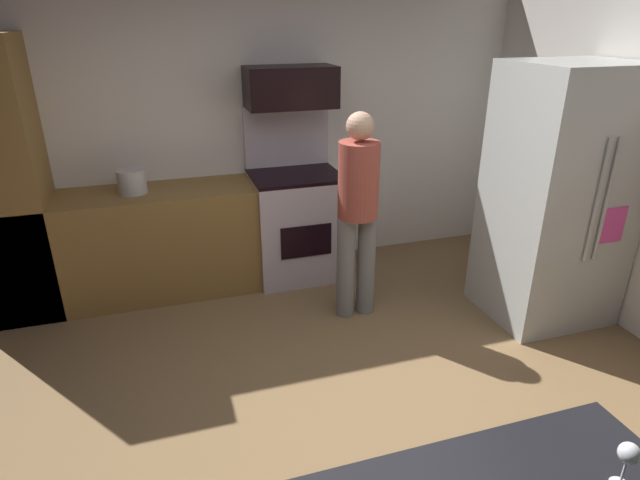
# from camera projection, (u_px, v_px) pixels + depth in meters

# --- Properties ---
(ground_plane) EXTENTS (5.20, 4.80, 0.02)m
(ground_plane) POSITION_uv_depth(u_px,v_px,m) (328.00, 426.00, 3.06)
(ground_plane) COLOR brown
(wall_back) EXTENTS (5.20, 0.12, 2.60)m
(wall_back) POSITION_uv_depth(u_px,v_px,m) (246.00, 127.00, 4.59)
(wall_back) COLOR silver
(wall_back) RESTS_ON ground
(lower_cabinet_run) EXTENTS (2.40, 0.60, 0.90)m
(lower_cabinet_run) POSITION_uv_depth(u_px,v_px,m) (152.00, 243.00, 4.36)
(lower_cabinet_run) COLOR olive
(lower_cabinet_run) RESTS_ON ground
(cabinet_column) EXTENTS (0.60, 0.60, 2.10)m
(cabinet_column) POSITION_uv_depth(u_px,v_px,m) (1.00, 185.00, 3.85)
(cabinet_column) COLOR olive
(cabinet_column) RESTS_ON ground
(oven_range) EXTENTS (0.76, 0.65, 1.49)m
(oven_range) POSITION_uv_depth(u_px,v_px,m) (296.00, 220.00, 4.67)
(oven_range) COLOR #BEB4BE
(oven_range) RESTS_ON ground
(microwave) EXTENTS (0.74, 0.38, 0.33)m
(microwave) POSITION_uv_depth(u_px,v_px,m) (291.00, 87.00, 4.29)
(microwave) COLOR black
(microwave) RESTS_ON oven_range
(refrigerator) EXTENTS (0.88, 0.79, 1.92)m
(refrigerator) POSITION_uv_depth(u_px,v_px,m) (558.00, 197.00, 3.87)
(refrigerator) COLOR #B6BBB7
(refrigerator) RESTS_ON ground
(person_cook) EXTENTS (0.31, 0.30, 1.59)m
(person_cook) POSITION_uv_depth(u_px,v_px,m) (358.00, 208.00, 3.86)
(person_cook) COLOR slate
(person_cook) RESTS_ON ground
(wine_glass_near) EXTENTS (0.06, 0.06, 0.16)m
(wine_glass_near) POSITION_uv_depth(u_px,v_px,m) (628.00, 456.00, 1.53)
(wine_glass_near) COLOR silver
(wine_glass_near) RESTS_ON counter_island
(stock_pot) EXTENTS (0.22, 0.22, 0.19)m
(stock_pot) POSITION_uv_depth(u_px,v_px,m) (132.00, 181.00, 4.12)
(stock_pot) COLOR #BBBBB8
(stock_pot) RESTS_ON lower_cabinet_run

